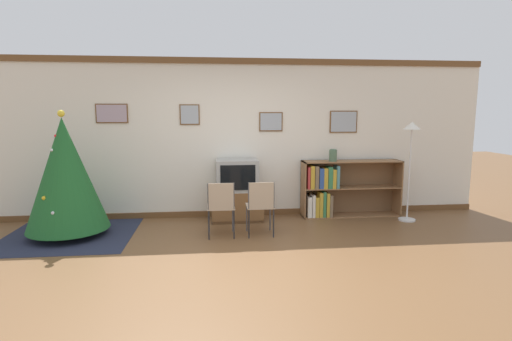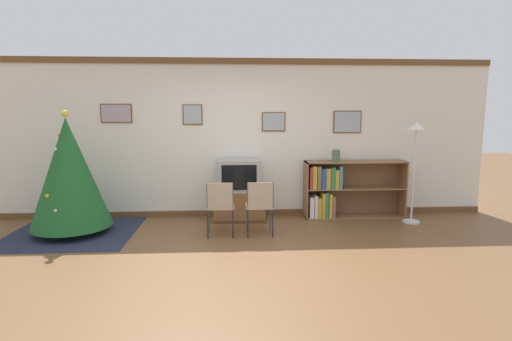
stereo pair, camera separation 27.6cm
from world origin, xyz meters
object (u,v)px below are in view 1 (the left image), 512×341
object	(u,v)px
folding_chair_left	(221,206)
folding_chair_right	(261,205)
vase	(333,155)
christmas_tree	(65,174)
bookshelf	(334,189)
tv_console	(237,205)
television	(237,175)
standing_lamp	(411,145)

from	to	relation	value
folding_chair_left	folding_chair_right	bearing A→B (deg)	0.00
folding_chair_left	vase	bearing A→B (deg)	26.35
christmas_tree	bookshelf	xyz separation A→B (m)	(4.22, 0.66, -0.44)
folding_chair_left	vase	size ratio (longest dim) A/B	3.97
christmas_tree	tv_console	size ratio (longest dim) A/B	2.16
folding_chair_left	bookshelf	bearing A→B (deg)	26.47
tv_console	folding_chair_left	bearing A→B (deg)	-107.71
folding_chair_right	vase	size ratio (longest dim) A/B	3.97
folding_chair_right	vase	bearing A→B (deg)	35.16
tv_console	television	world-z (taller)	television
tv_console	folding_chair_left	xyz separation A→B (m)	(-0.29, -0.90, 0.22)
folding_chair_left	television	bearing A→B (deg)	72.25
christmas_tree	standing_lamp	xyz separation A→B (m)	(5.36, 0.25, 0.35)
television	bookshelf	xyz separation A→B (m)	(1.70, 0.09, -0.29)
christmas_tree	folding_chair_left	bearing A→B (deg)	-8.20
folding_chair_left	bookshelf	size ratio (longest dim) A/B	0.48
christmas_tree	tv_console	world-z (taller)	christmas_tree
television	bookshelf	size ratio (longest dim) A/B	0.40
folding_chair_left	standing_lamp	distance (m)	3.28
tv_console	television	size ratio (longest dim) A/B	1.24
tv_console	television	distance (m)	0.51
bookshelf	standing_lamp	size ratio (longest dim) A/B	1.05
television	folding_chair_right	xyz separation A→B (m)	(0.29, -0.90, -0.30)
christmas_tree	folding_chair_left	distance (m)	2.30
folding_chair_left	folding_chair_right	xyz separation A→B (m)	(0.58, 0.00, 0.00)
christmas_tree	bookshelf	distance (m)	4.29
folding_chair_right	standing_lamp	bearing A→B (deg)	12.61
tv_console	vase	bearing A→B (deg)	2.03
television	folding_chair_right	bearing A→B (deg)	-72.25
folding_chair_right	bookshelf	xyz separation A→B (m)	(1.41, 0.99, 0.00)
folding_chair_left	standing_lamp	world-z (taller)	standing_lamp
christmas_tree	television	size ratio (longest dim) A/B	2.67
folding_chair_right	bookshelf	world-z (taller)	bookshelf
standing_lamp	television	bearing A→B (deg)	173.41
vase	television	bearing A→B (deg)	-177.88
tv_console	christmas_tree	bearing A→B (deg)	-167.07
tv_console	standing_lamp	world-z (taller)	standing_lamp
tv_console	folding_chair_right	distance (m)	0.97
christmas_tree	vase	size ratio (longest dim) A/B	8.87
television	standing_lamp	distance (m)	2.90
television	vase	xyz separation A→B (m)	(1.65, 0.06, 0.31)
christmas_tree	television	world-z (taller)	christmas_tree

